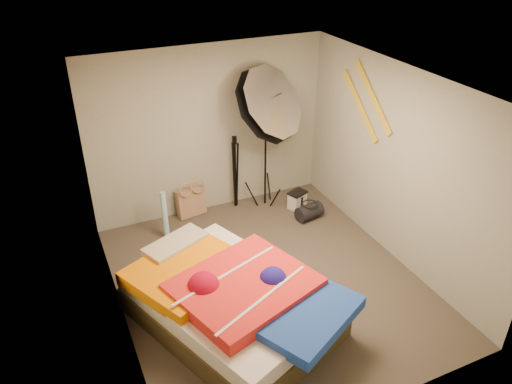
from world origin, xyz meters
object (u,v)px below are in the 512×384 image
tote_bag (191,202)px  wrapping_roll (165,215)px  photo_umbrella (265,106)px  camera_tripod (235,167)px  duffel_bag (309,212)px  bed (231,299)px  camera_case (297,200)px

tote_bag → wrapping_roll: wrapping_roll is taller
wrapping_roll → photo_umbrella: photo_umbrella is taller
wrapping_roll → photo_umbrella: 2.05m
wrapping_roll → camera_tripod: (1.21, 0.37, 0.33)m
photo_umbrella → duffel_bag: bearing=-43.0°
wrapping_roll → camera_tripod: 1.30m
bed → camera_tripod: bearing=66.5°
duffel_bag → bed: 2.39m
wrapping_roll → photo_umbrella: bearing=1.3°
tote_bag → duffel_bag: size_ratio=1.13×
bed → camera_tripod: 2.54m
tote_bag → photo_umbrella: photo_umbrella is taller
tote_bag → bed: (-0.29, -2.34, 0.10)m
duffel_bag → wrapping_roll: bearing=157.6°
tote_bag → wrapping_roll: 0.65m
bed → photo_umbrella: bearing=55.8°
bed → duffel_bag: bearing=39.0°
tote_bag → camera_tripod: 0.84m
camera_case → duffel_bag: bearing=-108.8°
bed → camera_tripod: (1.00, 2.31, 0.34)m
camera_case → duffel_bag: 0.35m
duffel_bag → camera_tripod: 1.29m
photo_umbrella → camera_case: bearing=-13.8°
camera_tripod → photo_umbrella: bearing=-44.5°
wrapping_roll → camera_tripod: camera_tripod is taller
wrapping_roll → duffel_bag: wrapping_roll is taller
camera_case → duffel_bag: camera_case is taller
bed → photo_umbrella: photo_umbrella is taller
tote_bag → bed: bearing=-105.9°
duffel_bag → photo_umbrella: 1.71m
tote_bag → duffel_bag: bearing=-37.0°
photo_umbrella → camera_tripod: photo_umbrella is taller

